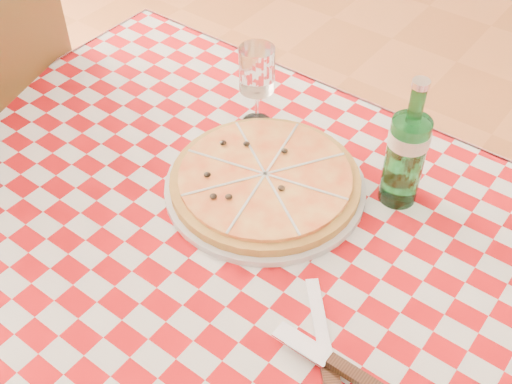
# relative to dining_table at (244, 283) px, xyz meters

# --- Properties ---
(dining_table) EXTENTS (1.20, 0.80, 0.75)m
(dining_table) POSITION_rel_dining_table_xyz_m (0.00, 0.00, 0.00)
(dining_table) COLOR brown
(dining_table) RESTS_ON ground
(tablecloth) EXTENTS (1.30, 0.90, 0.01)m
(tablecloth) POSITION_rel_dining_table_xyz_m (0.00, 0.00, 0.09)
(tablecloth) COLOR #9A090D
(tablecloth) RESTS_ON dining_table
(pizza_plate) EXTENTS (0.41, 0.41, 0.04)m
(pizza_plate) POSITION_rel_dining_table_xyz_m (-0.05, 0.12, 0.12)
(pizza_plate) COLOR #CC9044
(pizza_plate) RESTS_ON tablecloth
(water_bottle) EXTENTS (0.08, 0.08, 0.24)m
(water_bottle) POSITION_rel_dining_table_xyz_m (0.14, 0.24, 0.22)
(water_bottle) COLOR #1A692D
(water_bottle) RESTS_ON tablecloth
(wine_glass) EXTENTS (0.08, 0.08, 0.17)m
(wine_glass) POSITION_rel_dining_table_xyz_m (-0.17, 0.26, 0.18)
(wine_glass) COLOR white
(wine_glass) RESTS_ON tablecloth
(cutlery) EXTENTS (0.33, 0.30, 0.03)m
(cutlery) POSITION_rel_dining_table_xyz_m (0.22, -0.10, 0.11)
(cutlery) COLOR silver
(cutlery) RESTS_ON tablecloth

